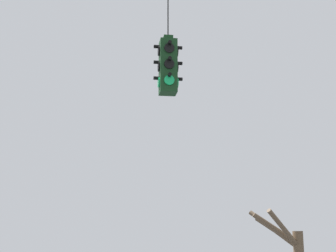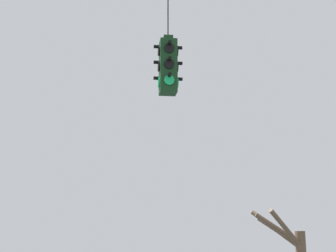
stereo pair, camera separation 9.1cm
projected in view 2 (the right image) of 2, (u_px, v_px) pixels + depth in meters
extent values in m
cube|color=#143819|center=(168.00, 67.00, 10.30)|extent=(0.34, 0.34, 1.12)
cube|color=#143819|center=(168.00, 39.00, 10.44)|extent=(0.19, 0.19, 0.10)
cylinder|color=black|center=(169.00, 48.00, 10.20)|extent=(0.20, 0.03, 0.20)
cylinder|color=black|center=(169.00, 43.00, 10.18)|extent=(0.07, 0.12, 0.07)
cylinder|color=black|center=(169.00, 64.00, 10.12)|extent=(0.20, 0.03, 0.20)
cylinder|color=black|center=(169.00, 59.00, 10.10)|extent=(0.07, 0.12, 0.07)
cylinder|color=#19C666|center=(169.00, 80.00, 10.04)|extent=(0.20, 0.03, 0.20)
cylinder|color=black|center=(170.00, 75.00, 10.02)|extent=(0.07, 0.12, 0.07)
cylinder|color=black|center=(167.00, 55.00, 10.56)|extent=(0.20, 0.03, 0.20)
cylinder|color=black|center=(167.00, 51.00, 10.62)|extent=(0.07, 0.12, 0.07)
cylinder|color=black|center=(167.00, 70.00, 10.48)|extent=(0.20, 0.03, 0.20)
cylinder|color=black|center=(167.00, 67.00, 10.54)|extent=(0.07, 0.12, 0.07)
cylinder|color=#19C666|center=(167.00, 86.00, 10.40)|extent=(0.20, 0.03, 0.20)
cylinder|color=black|center=(167.00, 82.00, 10.47)|extent=(0.07, 0.12, 0.07)
cylinder|color=black|center=(159.00, 51.00, 10.36)|extent=(0.03, 0.20, 0.20)
cylinder|color=black|center=(157.00, 47.00, 10.37)|extent=(0.12, 0.07, 0.07)
cylinder|color=black|center=(159.00, 67.00, 10.28)|extent=(0.03, 0.20, 0.20)
cylinder|color=black|center=(157.00, 62.00, 10.29)|extent=(0.12, 0.07, 0.07)
cylinder|color=#19C666|center=(159.00, 83.00, 10.20)|extent=(0.03, 0.20, 0.20)
cylinder|color=black|center=(157.00, 78.00, 10.21)|extent=(0.12, 0.07, 0.07)
cylinder|color=black|center=(177.00, 52.00, 10.40)|extent=(0.03, 0.20, 0.20)
cylinder|color=black|center=(179.00, 48.00, 10.43)|extent=(0.12, 0.07, 0.07)
cylinder|color=black|center=(177.00, 67.00, 10.32)|extent=(0.03, 0.20, 0.20)
cylinder|color=black|center=(179.00, 63.00, 10.35)|extent=(0.12, 0.07, 0.07)
cylinder|color=#19C666|center=(177.00, 83.00, 10.25)|extent=(0.03, 0.20, 0.20)
cylinder|color=black|center=(179.00, 79.00, 10.27)|extent=(0.12, 0.07, 0.07)
cylinder|color=brown|center=(276.00, 229.00, 16.27)|extent=(1.29, 1.33, 1.26)
cylinder|color=brown|center=(278.00, 229.00, 15.75)|extent=(1.43, 0.27, 1.00)
cylinder|color=brown|center=(279.00, 232.00, 16.17)|extent=(1.14, 1.13, 1.00)
cylinder|color=brown|center=(286.00, 229.00, 15.39)|extent=(1.27, 0.83, 1.16)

